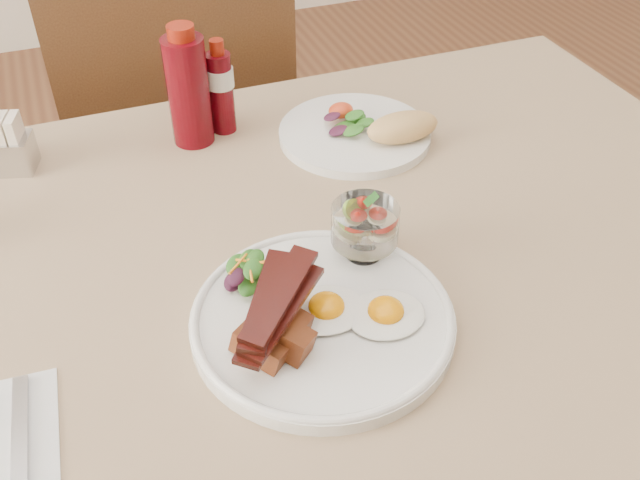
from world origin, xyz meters
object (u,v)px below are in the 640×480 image
chair_far (180,147)px  main_plate (323,320)px  table (281,321)px  ketchup_bottle (188,89)px  fruit_cup (365,225)px  second_plate (366,131)px  hot_sauce_bottle (221,88)px

chair_far → main_plate: chair_far is taller
chair_far → table: bearing=-90.0°
ketchup_bottle → fruit_cup: bearing=-70.4°
table → chair_far: 0.68m
chair_far → main_plate: 0.80m
ketchup_bottle → second_plate: bearing=-20.8°
chair_far → ketchup_bottle: (-0.03, -0.35, 0.31)m
table → second_plate: (0.21, 0.22, 0.10)m
second_plate → ketchup_bottle: ketchup_bottle is taller
chair_far → ketchup_bottle: size_ratio=5.31×
table → hot_sauce_bottle: size_ratio=9.38×
fruit_cup → second_plate: (0.11, 0.25, -0.04)m
main_plate → table: bearing=98.4°
main_plate → ketchup_bottle: size_ratio=1.60×
table → main_plate: (0.02, -0.10, 0.10)m
table → main_plate: bearing=-81.6°
main_plate → ketchup_bottle: (-0.04, 0.42, 0.07)m
second_plate → chair_far: bearing=115.3°
chair_far → fruit_cup: (0.09, -0.69, 0.29)m
main_plate → chair_far: bearing=91.1°
main_plate → fruit_cup: 0.12m
table → fruit_cup: 0.18m
chair_far → second_plate: (0.21, -0.44, 0.24)m
table → main_plate: main_plate is taller
chair_far → second_plate: chair_far is taller
main_plate → second_plate: bearing=59.4°
ketchup_bottle → hot_sauce_bottle: 0.05m
main_plate → hot_sauce_bottle: size_ratio=1.97×
ketchup_bottle → chair_far: bearing=85.7°
hot_sauce_bottle → table: bearing=-93.9°
second_plate → table: bearing=-133.1°
chair_far → hot_sauce_bottle: (0.02, -0.34, 0.30)m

